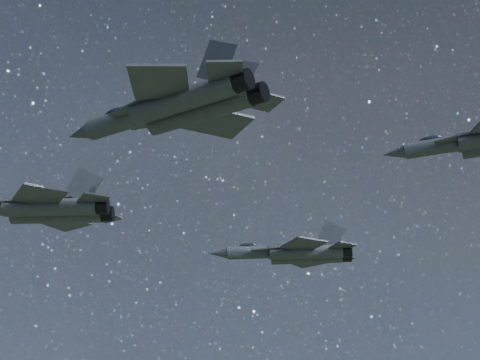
# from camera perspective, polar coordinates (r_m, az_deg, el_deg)

# --- Properties ---
(jet_lead) EXTENTS (18.78, 13.14, 4.73)m
(jet_lead) POSITION_cam_1_polar(r_m,az_deg,el_deg) (73.41, -15.35, -2.15)
(jet_lead) COLOR #33383F
(jet_left) EXTENTS (18.48, 13.07, 4.68)m
(jet_left) POSITION_cam_1_polar(r_m,az_deg,el_deg) (91.25, 4.26, -5.65)
(jet_left) COLOR #33383F
(jet_right) EXTENTS (20.00, 13.22, 5.11)m
(jet_right) POSITION_cam_1_polar(r_m,az_deg,el_deg) (59.54, -5.00, 5.69)
(jet_right) COLOR #33383F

